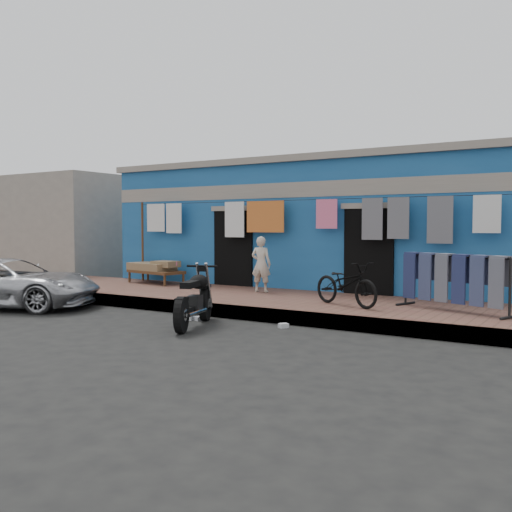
{
  "coord_description": "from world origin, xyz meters",
  "views": [
    {
      "loc": [
        5.69,
        -7.12,
        1.71
      ],
      "look_at": [
        0.0,
        2.0,
        1.15
      ],
      "focal_mm": 40.0,
      "sensor_mm": 36.0,
      "label": 1
    }
  ],
  "objects_px": {
    "jeans_rack": "(454,282)",
    "seated_person": "(261,264)",
    "motorcycle": "(194,297)",
    "charpoy": "(156,272)",
    "car": "(9,282)",
    "bicycle": "(346,279)"
  },
  "relations": [
    {
      "from": "car",
      "to": "charpoy",
      "type": "distance_m",
      "value": 3.74
    },
    {
      "from": "jeans_rack",
      "to": "motorcycle",
      "type": "bearing_deg",
      "value": -146.67
    },
    {
      "from": "motorcycle",
      "to": "jeans_rack",
      "type": "distance_m",
      "value": 4.47
    },
    {
      "from": "jeans_rack",
      "to": "seated_person",
      "type": "bearing_deg",
      "value": 171.15
    },
    {
      "from": "motorcycle",
      "to": "jeans_rack",
      "type": "bearing_deg",
      "value": 14.05
    },
    {
      "from": "motorcycle",
      "to": "charpoy",
      "type": "bearing_deg",
      "value": 119.79
    },
    {
      "from": "seated_person",
      "to": "bicycle",
      "type": "relative_size",
      "value": 0.8
    },
    {
      "from": "motorcycle",
      "to": "charpoy",
      "type": "xyz_separation_m",
      "value": [
        -3.88,
        3.37,
        0.02
      ]
    },
    {
      "from": "car",
      "to": "seated_person",
      "type": "relative_size",
      "value": 3.07
    },
    {
      "from": "charpoy",
      "to": "seated_person",
      "type": "bearing_deg",
      "value": -4.25
    },
    {
      "from": "seated_person",
      "to": "jeans_rack",
      "type": "height_order",
      "value": "seated_person"
    },
    {
      "from": "seated_person",
      "to": "bicycle",
      "type": "distance_m",
      "value": 2.68
    },
    {
      "from": "car",
      "to": "jeans_rack",
      "type": "distance_m",
      "value": 8.85
    },
    {
      "from": "seated_person",
      "to": "motorcycle",
      "type": "xyz_separation_m",
      "value": [
        0.57,
        -3.12,
        -0.36
      ]
    },
    {
      "from": "jeans_rack",
      "to": "charpoy",
      "type": "bearing_deg",
      "value": 173.14
    },
    {
      "from": "seated_person",
      "to": "car",
      "type": "bearing_deg",
      "value": 29.62
    },
    {
      "from": "bicycle",
      "to": "motorcycle",
      "type": "height_order",
      "value": "bicycle"
    },
    {
      "from": "car",
      "to": "charpoy",
      "type": "bearing_deg",
      "value": -36.65
    },
    {
      "from": "motorcycle",
      "to": "charpoy",
      "type": "height_order",
      "value": "motorcycle"
    },
    {
      "from": "motorcycle",
      "to": "charpoy",
      "type": "relative_size",
      "value": 0.95
    },
    {
      "from": "motorcycle",
      "to": "jeans_rack",
      "type": "xyz_separation_m",
      "value": [
        3.73,
        2.45,
        0.25
      ]
    },
    {
      "from": "seated_person",
      "to": "charpoy",
      "type": "bearing_deg",
      "value": -14.23
    }
  ]
}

